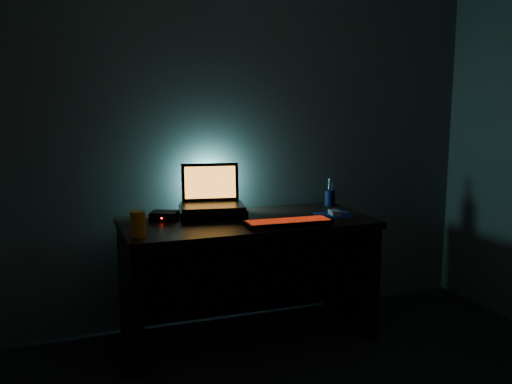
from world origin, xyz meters
TOP-DOWN VIEW (x-y plane):
  - room at (0.00, 0.00)m, footprint 3.50×4.00m
  - desk at (0.00, 1.67)m, footprint 1.50×0.70m
  - riser at (-0.18, 1.77)m, footprint 0.45×0.36m
  - laptop at (-0.17, 1.82)m, footprint 0.42×0.34m
  - keyboard at (0.18, 1.40)m, footprint 0.51×0.18m
  - mousepad at (0.55, 1.55)m, footprint 0.24×0.23m
  - mouse at (0.55, 1.55)m, footprint 0.07×0.10m
  - pen_cup at (0.68, 1.87)m, footprint 0.07×0.07m
  - juice_glass at (-0.68, 1.42)m, footprint 0.10×0.10m
  - router at (-0.47, 1.78)m, footprint 0.19×0.18m

SIDE VIEW (x-z plane):
  - desk at x=0.00m, z-range 0.12..0.87m
  - mousepad at x=0.55m, z-range 0.75..0.75m
  - keyboard at x=0.18m, z-range 0.75..0.78m
  - mouse at x=0.55m, z-range 0.75..0.78m
  - router at x=-0.47m, z-range 0.75..0.80m
  - riser at x=-0.18m, z-range 0.75..0.81m
  - pen_cup at x=0.68m, z-range 0.75..0.85m
  - juice_glass at x=-0.68m, z-range 0.75..0.89m
  - laptop at x=-0.17m, z-range 0.74..1.00m
  - room at x=0.00m, z-range 0.00..2.50m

